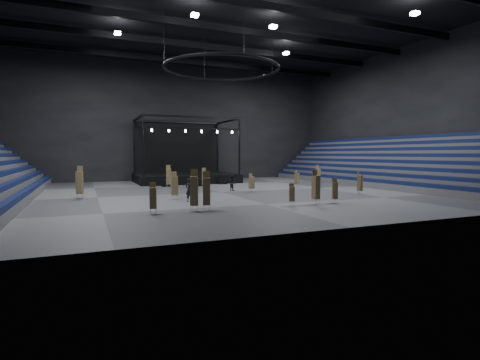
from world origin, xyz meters
name	(u,v)px	position (x,y,z in m)	size (l,w,h in m)	color
floor	(222,192)	(0.00, 0.00, 0.00)	(50.00, 50.00, 0.00)	#555457
ceiling	(221,20)	(0.00, 0.00, 18.00)	(50.00, 42.00, 0.20)	black
wall_back	(176,123)	(0.00, 21.00, 9.00)	(50.00, 0.20, 18.00)	black
wall_front	(354,63)	(0.00, -21.00, 9.00)	(50.00, 0.20, 18.00)	black
wall_right	(400,117)	(25.00, 0.00, 9.00)	(0.20, 42.00, 18.00)	black
bleachers_right	(387,172)	(22.94, 0.00, 1.73)	(7.20, 40.00, 6.40)	#535355
stage	(184,172)	(0.00, 16.24, 1.45)	(14.00, 10.00, 9.20)	black
truss_ring	(221,69)	(0.00, 0.00, 13.00)	(12.30, 12.30, 5.15)	black
roof_girders	(221,28)	(0.00, 0.00, 17.20)	(49.00, 30.35, 0.70)	black
floodlights	(236,21)	(0.00, -4.00, 16.60)	(28.60, 16.60, 0.25)	white
flight_case_left	(167,183)	(-3.99, 9.18, 0.44)	(1.32, 0.66, 0.88)	black
flight_case_mid	(200,183)	(0.01, 8.10, 0.44)	(1.31, 0.65, 0.87)	black
flight_case_right	(223,181)	(3.70, 9.90, 0.38)	(1.15, 0.57, 0.76)	black
chair_stack_0	(292,194)	(1.55, -11.99, 0.95)	(0.55, 0.55, 1.76)	silver
chair_stack_1	(252,182)	(2.92, -1.30, 1.08)	(0.58, 0.58, 2.01)	silver
chair_stack_2	(204,178)	(-0.40, 5.03, 1.27)	(0.56, 0.56, 2.45)	silver
chair_stack_3	(169,176)	(-4.24, 7.03, 1.43)	(0.60, 0.60, 2.77)	silver
chair_stack_4	(153,198)	(-9.33, -11.99, 1.13)	(0.54, 0.54, 2.15)	silver
chair_stack_5	(335,190)	(5.68, -11.99, 1.08)	(0.55, 0.55, 2.08)	silver
chair_stack_6	(316,187)	(3.80, -11.99, 1.42)	(0.56, 0.56, 2.80)	silver
chair_stack_7	(318,175)	(14.00, 2.57, 1.36)	(0.51, 0.51, 2.68)	silver
chair_stack_8	(360,183)	(12.21, -7.41, 1.19)	(0.54, 0.54, 2.33)	silver
chair_stack_9	(174,183)	(-5.56, -1.91, 1.24)	(0.52, 0.52, 2.39)	silver
chair_stack_10	(207,191)	(-5.52, -11.99, 1.46)	(0.65, 0.65, 2.87)	silver
chair_stack_11	(194,190)	(-6.44, -11.99, 1.53)	(0.69, 0.69, 3.03)	silver
chair_stack_12	(80,182)	(-14.00, -0.52, 1.53)	(0.67, 0.67, 3.01)	silver
chair_stack_13	(297,178)	(10.69, 2.25, 1.09)	(0.54, 0.54, 2.06)	silver
chair_stack_14	(174,185)	(-6.17, -4.57, 1.32)	(0.55, 0.55, 2.50)	silver
man_center	(190,190)	(-5.30, -6.51, 1.02)	(0.74, 0.49, 2.04)	black
crew_member	(232,183)	(1.55, 0.87, 0.87)	(0.85, 0.66, 1.74)	black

